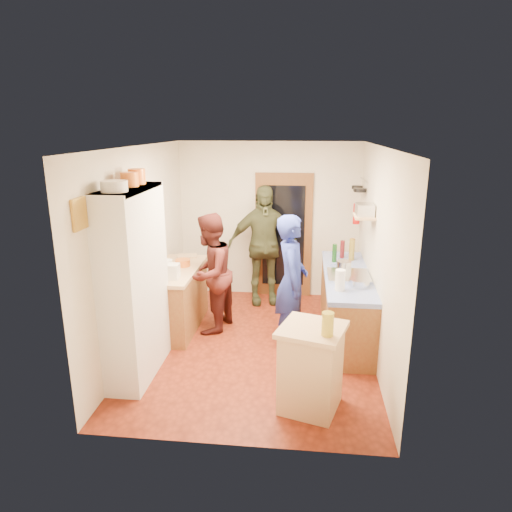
% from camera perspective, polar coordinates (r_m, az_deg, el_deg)
% --- Properties ---
extents(floor, '(3.00, 4.00, 0.02)m').
position_cam_1_polar(floor, '(6.24, -0.00, -11.18)').
color(floor, maroon).
rests_on(floor, ground).
extents(ceiling, '(3.00, 4.00, 0.02)m').
position_cam_1_polar(ceiling, '(5.55, -0.00, 13.64)').
color(ceiling, silver).
rests_on(ceiling, ground).
extents(wall_back, '(3.00, 0.02, 2.60)m').
position_cam_1_polar(wall_back, '(7.70, 1.63, 4.47)').
color(wall_back, beige).
rests_on(wall_back, ground).
extents(wall_front, '(3.00, 0.02, 2.60)m').
position_cam_1_polar(wall_front, '(3.87, -3.26, -7.43)').
color(wall_front, beige).
rests_on(wall_front, ground).
extents(wall_left, '(0.02, 4.00, 2.60)m').
position_cam_1_polar(wall_left, '(6.10, -14.24, 0.90)').
color(wall_left, beige).
rests_on(wall_left, ground).
extents(wall_right, '(0.02, 4.00, 2.60)m').
position_cam_1_polar(wall_right, '(5.80, 15.01, 0.05)').
color(wall_right, beige).
rests_on(wall_right, ground).
extents(door_frame, '(0.95, 0.06, 2.10)m').
position_cam_1_polar(door_frame, '(7.70, 3.45, 2.55)').
color(door_frame, brown).
rests_on(door_frame, ground).
extents(door_glass, '(0.70, 0.02, 1.70)m').
position_cam_1_polar(door_glass, '(7.67, 3.43, 2.49)').
color(door_glass, black).
rests_on(door_glass, door_frame).
extents(hutch_body, '(0.40, 1.20, 2.20)m').
position_cam_1_polar(hutch_body, '(5.37, -14.90, -3.44)').
color(hutch_body, silver).
rests_on(hutch_body, ground).
extents(hutch_top_shelf, '(0.40, 1.14, 0.04)m').
position_cam_1_polar(hutch_top_shelf, '(5.13, -15.77, 8.02)').
color(hutch_top_shelf, silver).
rests_on(hutch_top_shelf, hutch_body).
extents(plate_stack, '(0.27, 0.27, 0.11)m').
position_cam_1_polar(plate_stack, '(4.81, -17.31, 8.32)').
color(plate_stack, white).
rests_on(plate_stack, hutch_top_shelf).
extents(orange_pot_a, '(0.19, 0.19, 0.15)m').
position_cam_1_polar(orange_pot_a, '(5.19, -15.53, 9.21)').
color(orange_pot_a, orange).
rests_on(orange_pot_a, hutch_top_shelf).
extents(orange_pot_b, '(0.19, 0.19, 0.17)m').
position_cam_1_polar(orange_pot_b, '(5.39, -14.67, 9.60)').
color(orange_pot_b, orange).
rests_on(orange_pot_b, hutch_top_shelf).
extents(left_counter_base, '(0.60, 1.40, 0.85)m').
position_cam_1_polar(left_counter_base, '(6.68, -9.90, -5.42)').
color(left_counter_base, olive).
rests_on(left_counter_base, ground).
extents(left_counter_top, '(0.64, 1.44, 0.05)m').
position_cam_1_polar(left_counter_top, '(6.53, -10.09, -1.75)').
color(left_counter_top, tan).
rests_on(left_counter_top, left_counter_base).
extents(toaster, '(0.27, 0.18, 0.20)m').
position_cam_1_polar(toaster, '(6.09, -10.81, -1.89)').
color(toaster, white).
rests_on(toaster, left_counter_top).
extents(kettle, '(0.20, 0.20, 0.18)m').
position_cam_1_polar(kettle, '(6.32, -11.11, -1.30)').
color(kettle, white).
rests_on(kettle, left_counter_top).
extents(orange_bowl, '(0.26, 0.26, 0.10)m').
position_cam_1_polar(orange_bowl, '(6.61, -9.15, -0.83)').
color(orange_bowl, orange).
rests_on(orange_bowl, left_counter_top).
extents(chopping_board, '(0.34, 0.28, 0.02)m').
position_cam_1_polar(chopping_board, '(7.07, -8.62, -0.00)').
color(chopping_board, tan).
rests_on(chopping_board, left_counter_top).
extents(right_counter_base, '(0.60, 2.20, 0.84)m').
position_cam_1_polar(right_counter_base, '(6.51, 11.11, -6.13)').
color(right_counter_base, olive).
rests_on(right_counter_base, ground).
extents(right_counter_top, '(0.62, 2.22, 0.06)m').
position_cam_1_polar(right_counter_top, '(6.36, 11.33, -2.36)').
color(right_counter_top, '#0F32BE').
rests_on(right_counter_top, right_counter_base).
extents(hob, '(0.55, 0.58, 0.04)m').
position_cam_1_polar(hob, '(6.18, 11.48, -2.43)').
color(hob, silver).
rests_on(hob, right_counter_top).
extents(pot_on_hob, '(0.20, 0.20, 0.13)m').
position_cam_1_polar(pot_on_hob, '(6.31, 10.94, -1.19)').
color(pot_on_hob, silver).
rests_on(pot_on_hob, hob).
extents(bottle_a, '(0.08, 0.08, 0.27)m').
position_cam_1_polar(bottle_a, '(6.79, 9.79, 0.36)').
color(bottle_a, '#143F14').
rests_on(bottle_a, right_counter_top).
extents(bottle_b, '(0.09, 0.09, 0.27)m').
position_cam_1_polar(bottle_b, '(7.03, 10.74, 0.85)').
color(bottle_b, '#591419').
rests_on(bottle_b, right_counter_top).
extents(bottle_c, '(0.08, 0.08, 0.33)m').
position_cam_1_polar(bottle_c, '(6.92, 11.89, 0.80)').
color(bottle_c, olive).
rests_on(bottle_c, right_counter_top).
extents(paper_towel, '(0.14, 0.14, 0.26)m').
position_cam_1_polar(paper_towel, '(5.63, 10.47, -3.00)').
color(paper_towel, white).
rests_on(paper_towel, right_counter_top).
extents(mixing_bowl, '(0.28, 0.28, 0.10)m').
position_cam_1_polar(mixing_bowl, '(5.84, 12.77, -3.30)').
color(mixing_bowl, silver).
rests_on(mixing_bowl, right_counter_top).
extents(island_base, '(0.68, 0.68, 0.86)m').
position_cam_1_polar(island_base, '(4.84, 6.87, -13.99)').
color(island_base, tan).
rests_on(island_base, ground).
extents(island_top, '(0.77, 0.77, 0.05)m').
position_cam_1_polar(island_top, '(4.63, 7.06, -9.10)').
color(island_top, tan).
rests_on(island_top, island_base).
extents(cutting_board, '(0.42, 0.37, 0.02)m').
position_cam_1_polar(cutting_board, '(4.68, 6.64, -8.66)').
color(cutting_board, white).
rests_on(cutting_board, island_top).
extents(oil_jar, '(0.15, 0.15, 0.23)m').
position_cam_1_polar(oil_jar, '(4.42, 8.95, -8.40)').
color(oil_jar, '#AD9E2D').
rests_on(oil_jar, island_top).
extents(pan_rail, '(0.02, 0.65, 0.02)m').
position_cam_1_polar(pan_rail, '(7.14, 13.28, 9.24)').
color(pan_rail, silver).
rests_on(pan_rail, wall_right).
extents(pan_hang_a, '(0.18, 0.18, 0.05)m').
position_cam_1_polar(pan_hang_a, '(6.97, 12.88, 8.03)').
color(pan_hang_a, black).
rests_on(pan_hang_a, pan_rail).
extents(pan_hang_b, '(0.16, 0.16, 0.05)m').
position_cam_1_polar(pan_hang_b, '(7.17, 12.70, 8.09)').
color(pan_hang_b, black).
rests_on(pan_hang_b, pan_rail).
extents(pan_hang_c, '(0.17, 0.17, 0.05)m').
position_cam_1_polar(pan_hang_c, '(7.37, 12.54, 8.38)').
color(pan_hang_c, black).
rests_on(pan_hang_c, pan_rail).
extents(wall_shelf, '(0.26, 0.42, 0.03)m').
position_cam_1_polar(wall_shelf, '(6.12, 13.38, 4.84)').
color(wall_shelf, tan).
rests_on(wall_shelf, wall_right).
extents(radio, '(0.23, 0.30, 0.15)m').
position_cam_1_polar(radio, '(6.10, 13.43, 5.67)').
color(radio, silver).
rests_on(radio, wall_shelf).
extents(ext_bracket, '(0.06, 0.10, 0.04)m').
position_cam_1_polar(ext_bracket, '(7.40, 12.90, 4.78)').
color(ext_bracket, black).
rests_on(ext_bracket, wall_right).
extents(fire_extinguisher, '(0.11, 0.11, 0.32)m').
position_cam_1_polar(fire_extinguisher, '(7.38, 12.46, 5.18)').
color(fire_extinguisher, red).
rests_on(fire_extinguisher, wall_right).
extents(picture_frame, '(0.03, 0.25, 0.30)m').
position_cam_1_polar(picture_frame, '(4.55, -21.22, 4.93)').
color(picture_frame, gold).
rests_on(picture_frame, wall_left).
extents(person_hob, '(0.46, 0.67, 1.76)m').
position_cam_1_polar(person_hob, '(5.96, 4.79, -3.23)').
color(person_hob, navy).
rests_on(person_hob, ground).
extents(person_left, '(0.83, 0.96, 1.70)m').
position_cam_1_polar(person_left, '(6.43, -5.37, -2.11)').
color(person_left, '#461917').
rests_on(person_left, ground).
extents(person_back, '(1.22, 0.74, 1.95)m').
position_cam_1_polar(person_back, '(7.37, 0.98, 1.35)').
color(person_back, '#3A3E25').
rests_on(person_back, ground).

